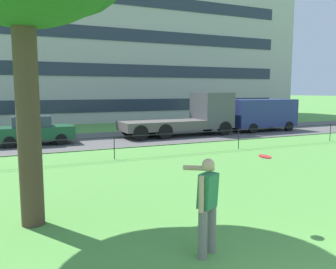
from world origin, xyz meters
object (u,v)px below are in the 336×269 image
at_px(frisbee, 265,157).
at_px(car_dark_green_right, 34,130).
at_px(flatbed_truck_far_left, 192,116).
at_px(apartment_building_background, 107,41).
at_px(panel_van_center, 262,113).
at_px(person_thrower, 207,204).

distance_m(frisbee, car_dark_green_right, 14.54).
xyz_separation_m(flatbed_truck_far_left, apartment_building_background, (-1.16, 16.34, 6.69)).
bearing_deg(frisbee, car_dark_green_right, 104.62).
distance_m(car_dark_green_right, flatbed_truck_far_left, 9.65).
xyz_separation_m(panel_van_center, apartment_building_background, (-6.75, 16.38, 6.64)).
distance_m(frisbee, panel_van_center, 18.23).
bearing_deg(apartment_building_background, car_dark_green_right, -117.29).
distance_m(person_thrower, flatbed_truck_far_left, 16.71).
distance_m(person_thrower, frisbee, 2.00).
bearing_deg(panel_van_center, flatbed_truck_far_left, 179.54).
relative_size(frisbee, apartment_building_background, 0.01).
bearing_deg(frisbee, person_thrower, -159.93).
distance_m(panel_van_center, apartment_building_background, 18.92).
distance_m(flatbed_truck_far_left, apartment_building_background, 17.69).
height_order(frisbee, flatbed_truck_far_left, flatbed_truck_far_left).
bearing_deg(person_thrower, panel_van_center, 47.83).
distance_m(car_dark_green_right, panel_van_center, 15.24).
relative_size(panel_van_center, apartment_building_background, 0.13).
relative_size(person_thrower, panel_van_center, 0.34).
distance_m(person_thrower, apartment_building_background, 32.58).
relative_size(flatbed_truck_far_left, panel_van_center, 1.46).
relative_size(person_thrower, flatbed_truck_far_left, 0.24).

